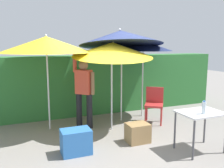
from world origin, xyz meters
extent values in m
plane|color=gray|center=(0.00, 0.00, 0.00)|extent=(24.00, 24.00, 0.00)
cube|color=#2D7033|center=(0.00, 2.03, 0.83)|extent=(8.00, 0.70, 1.65)
cylinder|color=silver|center=(1.23, 1.13, 0.90)|extent=(0.04, 0.04, 1.80)
cone|color=#19234C|center=(1.23, 1.13, 1.93)|extent=(1.54, 1.54, 0.27)
sphere|color=silver|center=(1.23, 1.13, 2.09)|extent=(0.05, 0.05, 0.05)
cylinder|color=silver|center=(0.05, 0.44, 0.85)|extent=(0.04, 0.04, 1.70)
cone|color=yellow|center=(0.06, 0.44, 1.86)|extent=(1.83, 1.84, 0.56)
sphere|color=silver|center=(0.08, 0.43, 2.03)|extent=(0.05, 0.05, 0.05)
cylinder|color=silver|center=(-1.29, 0.99, 0.89)|extent=(0.04, 0.04, 1.78)
cone|color=yellow|center=(-1.30, 0.99, 1.96)|extent=(2.06, 2.06, 0.37)
sphere|color=silver|center=(-1.30, 0.99, 2.16)|extent=(0.05, 0.05, 0.05)
cylinder|color=silver|center=(0.53, 0.97, 0.97)|extent=(0.04, 0.04, 1.95)
cone|color=#19234C|center=(0.50, 0.97, 2.13)|extent=(2.10, 2.12, 0.66)
sphere|color=silver|center=(0.48, 0.98, 2.33)|extent=(0.05, 0.05, 0.05)
cylinder|color=black|center=(-0.60, 0.92, 0.41)|extent=(0.14, 0.14, 0.82)
cylinder|color=black|center=(-0.40, 0.73, 0.41)|extent=(0.14, 0.14, 0.82)
cube|color=#E04C38|center=(-0.50, 0.82, 1.10)|extent=(0.41, 0.41, 0.56)
sphere|color=#8C6647|center=(-0.50, 0.82, 1.49)|extent=(0.22, 0.22, 0.22)
cylinder|color=#E04C38|center=(-0.67, 0.98, 1.60)|extent=(0.13, 0.13, 0.56)
cylinder|color=#8C6647|center=(-0.34, 0.66, 1.08)|extent=(0.13, 0.13, 0.52)
cylinder|color=#B72D2D|center=(0.94, 0.43, 0.22)|extent=(0.04, 0.04, 0.44)
cylinder|color=#B72D2D|center=(1.25, 0.21, 0.22)|extent=(0.04, 0.04, 0.44)
cylinder|color=#B72D2D|center=(1.16, 0.74, 0.22)|extent=(0.04, 0.04, 0.44)
cylinder|color=#B72D2D|center=(1.47, 0.52, 0.22)|extent=(0.04, 0.04, 0.44)
cube|color=#B72D2D|center=(1.20, 0.47, 0.47)|extent=(0.61, 0.61, 0.05)
cube|color=#B72D2D|center=(1.32, 0.64, 0.69)|extent=(0.38, 0.29, 0.40)
cube|color=#2D6BB7|center=(-1.02, -0.50, 0.23)|extent=(0.53, 0.36, 0.45)
cube|color=#9E7A4C|center=(0.26, -0.45, 0.19)|extent=(0.45, 0.35, 0.39)
cylinder|color=#4C4C51|center=(1.50, -0.97, 0.36)|extent=(0.04, 0.04, 0.72)
cylinder|color=#4C4C51|center=(0.78, -0.97, 0.36)|extent=(0.04, 0.04, 0.72)
cylinder|color=#4C4C51|center=(0.78, -1.49, 0.36)|extent=(0.04, 0.04, 0.72)
cube|color=silver|center=(1.14, -1.23, 0.73)|extent=(0.80, 0.60, 0.03)
cylinder|color=silver|center=(1.09, -1.35, 0.86)|extent=(0.07, 0.07, 0.22)
cylinder|color=#2D60B7|center=(1.09, -1.35, 0.98)|extent=(0.04, 0.04, 0.02)
camera|label=1|loc=(-1.95, -4.57, 1.96)|focal=38.59mm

